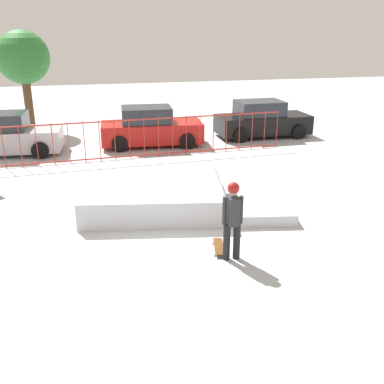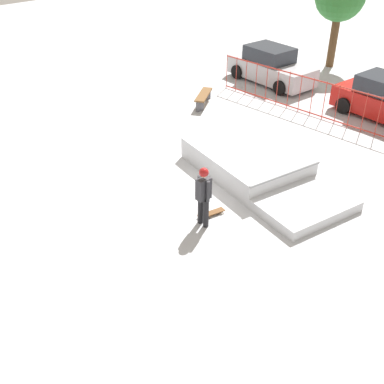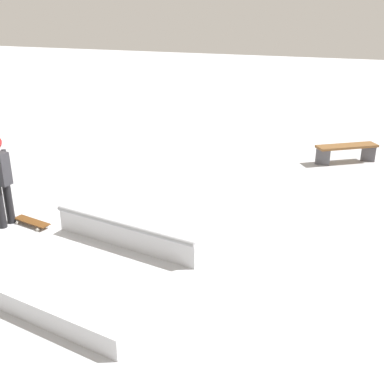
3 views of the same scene
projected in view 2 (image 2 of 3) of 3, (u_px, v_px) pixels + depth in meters
ground_plane at (222, 185)px, 14.28m from camera, size 60.00×60.00×0.00m
skate_ramp at (256, 167)px, 14.60m from camera, size 5.77×3.51×0.74m
skater at (204, 192)px, 12.08m from camera, size 0.44×0.39×1.73m
skateboard at (211, 213)px, 12.93m from camera, size 0.38×0.82×0.09m
perimeter_fence at (344, 106)px, 17.52m from camera, size 11.45×0.67×1.50m
park_bench at (204, 97)px, 19.41m from camera, size 1.21×1.56×0.48m
parked_car_silver at (271, 67)px, 21.55m from camera, size 4.21×2.16×1.60m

